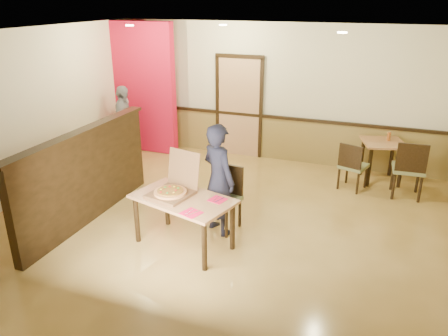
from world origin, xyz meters
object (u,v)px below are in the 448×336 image
object	(u,v)px
side_table	(382,151)
passerby	(124,123)
side_chair_left	(352,165)
condiment	(389,136)
diner	(219,180)
pizza_box	(173,190)
side_chair_right	(409,167)
diner_chair	(224,195)
main_table	(183,205)

from	to	relation	value
side_table	passerby	xyz separation A→B (m)	(-5.17, -0.58, 0.18)
side_chair_left	condiment	xyz separation A→B (m)	(0.55, 0.72, 0.37)
side_chair_left	side_table	size ratio (longest dim) A/B	0.97
side_chair_left	passerby	bearing A→B (deg)	17.65
diner	pizza_box	size ratio (longest dim) A/B	2.31
condiment	side_chair_left	bearing A→B (deg)	-127.37
side_table	condiment	distance (m)	0.29
side_chair_right	pizza_box	xyz separation A→B (m)	(-3.08, -2.70, 0.24)
side_chair_right	condiment	xyz separation A→B (m)	(-0.38, 0.73, 0.29)
side_chair_left	passerby	xyz separation A→B (m)	(-4.70, 0.03, 0.30)
diner_chair	side_chair_left	size ratio (longest dim) A/B	1.09
diner_chair	side_chair_right	distance (m)	3.29
diner_chair	side_table	world-z (taller)	diner_chair
diner	side_chair_right	bearing A→B (deg)	-109.44
side_chair_left	pizza_box	distance (m)	3.48
side_chair_right	side_table	world-z (taller)	side_chair_right
diner_chair	passerby	size ratio (longest dim) A/B	0.62
main_table	side_chair_right	world-z (taller)	side_chair_right
side_chair_left	diner	world-z (taller)	diner
side_table	passerby	bearing A→B (deg)	-173.61
side_table	pizza_box	bearing A→B (deg)	-128.31
pizza_box	passerby	bearing A→B (deg)	145.02
diner_chair	side_table	size ratio (longest dim) A/B	1.06
side_chair_right	side_chair_left	bearing A→B (deg)	-4.63
main_table	side_chair_right	size ratio (longest dim) A/B	1.48
passerby	side_table	bearing A→B (deg)	-101.34
diner_chair	pizza_box	world-z (taller)	pizza_box
diner_chair	diner	bearing A→B (deg)	-92.23
condiment	passerby	bearing A→B (deg)	-172.58
side_chair_left	side_chair_right	distance (m)	0.93
diner_chair	condiment	distance (m)	3.56
diner_chair	side_chair_left	distance (m)	2.65
side_table	pizza_box	size ratio (longest dim) A/B	1.27
diner_chair	pizza_box	distance (m)	0.87
side_chair_right	pizza_box	distance (m)	4.10
diner	pizza_box	xyz separation A→B (m)	(-0.48, -0.49, -0.02)
main_table	side_chair_right	xyz separation A→B (m)	(2.91, 2.75, -0.06)
diner	pizza_box	distance (m)	0.69
passerby	condiment	xyz separation A→B (m)	(5.24, 0.68, 0.08)
diner	condiment	bearing A→B (deg)	-96.87
diner_chair	side_table	distance (m)	3.42
side_chair_left	pizza_box	bearing A→B (deg)	69.58
passerby	pizza_box	distance (m)	3.74
side_chair_right	condiment	size ratio (longest dim) A/B	6.49
side_chair_right	pizza_box	size ratio (longest dim) A/B	1.44
main_table	diner	bearing A→B (deg)	76.14
diner	passerby	xyz separation A→B (m)	(-3.02, 2.25, -0.05)
side_chair_left	diner	bearing A→B (deg)	70.94
diner	passerby	distance (m)	3.77
main_table	diner_chair	bearing A→B (deg)	79.20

